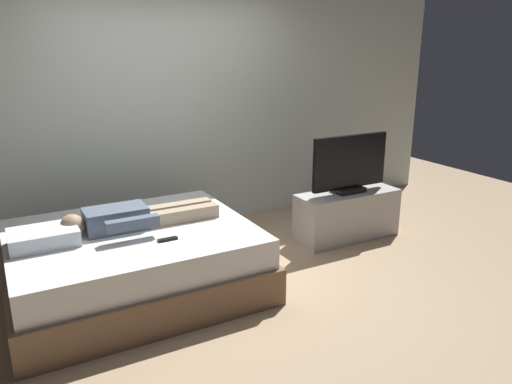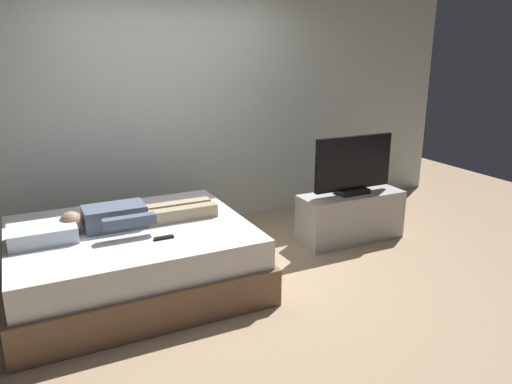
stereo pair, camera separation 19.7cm
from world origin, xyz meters
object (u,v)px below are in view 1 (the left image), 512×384
Objects in this scene: bed at (134,261)px; person at (132,218)px; tv_stand at (347,215)px; pillow at (43,237)px; tv at (350,165)px; remote at (168,239)px.

person reaches higher than bed.
tv_stand is (2.24, 0.05, -0.37)m from person.
tv is at bearing 1.91° from pillow.
pillow is 2.92m from tv.
pillow is 0.90m from remote.
person is 0.44m from remote.
pillow is at bearing -178.09° from tv.
pillow is at bearing 156.76° from remote.
bed is 1.76× the size of tv_stand.
tv is (-0.00, 0.00, 0.53)m from tv_stand.
bed is 0.36m from person.
tv_stand is at bearing 0.00° from tv.
tv is at bearing 12.20° from remote.
tv is (2.27, 0.10, 0.52)m from bed.
tv is at bearing 2.45° from bed.
remote is (0.15, -0.40, -0.07)m from person.
person reaches higher than tv_stand.
pillow is (-0.65, -0.00, 0.34)m from bed.
remote is at bearing -167.80° from tv_stand.
tv reaches higher than bed.
pillow is 0.68m from person.
bed is at bearing -119.87° from person.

